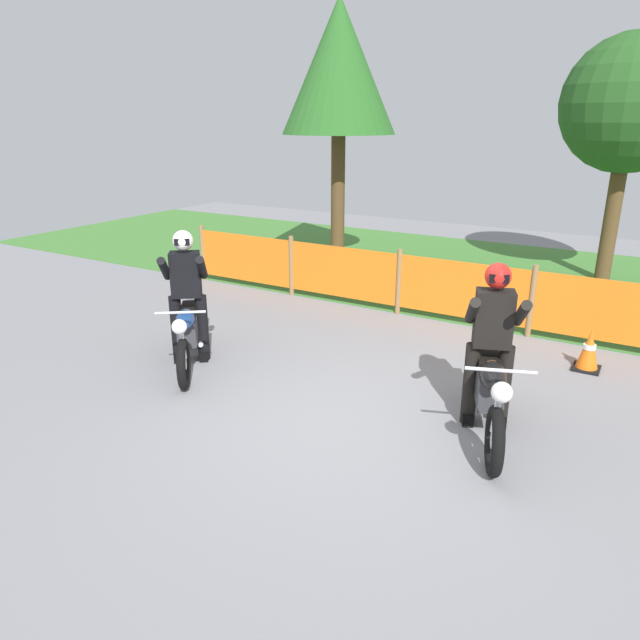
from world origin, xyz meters
The scene contains 10 objects.
ground centered at (0.00, 0.00, -0.01)m, with size 24.00×24.00×0.02m, color gray.
grass_verge centered at (0.00, 6.65, 0.01)m, with size 24.00×6.39×0.01m, color #427A33.
barrier_fence centered at (0.00, 3.46, 0.54)m, with size 10.20×0.08×1.05m.
tree_leftmost centered at (-3.35, 5.69, 3.84)m, with size 2.21×2.21×5.11m.
tree_near_left centered at (1.58, 7.31, 3.17)m, with size 2.38×2.38×4.39m.
motorcycle_lead centered at (1.24, 0.44, 0.46)m, with size 0.89×1.94×0.96m.
motorcycle_trailing centered at (-2.44, 0.21, 0.44)m, with size 1.24×1.59×0.91m.
rider_lead centered at (1.16, 0.65, 0.95)m, with size 0.67×0.77×1.69m.
rider_trailing centered at (-2.55, 0.36, 0.92)m, with size 0.72×0.73×1.69m.
traffic_cone centered at (1.90, 2.63, 0.26)m, with size 0.32×0.32×0.53m.
Camera 1 is at (2.41, -4.77, 2.98)m, focal length 32.57 mm.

